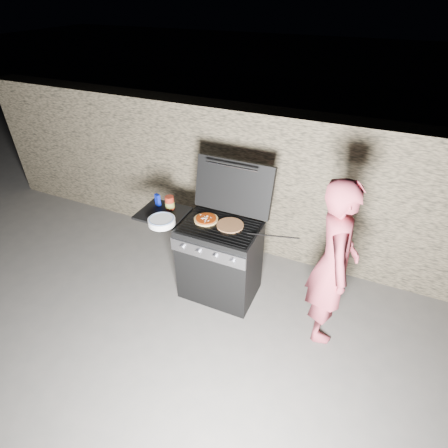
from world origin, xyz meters
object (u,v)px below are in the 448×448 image
at_px(sauce_jar, 170,203).
at_px(person, 333,264).
at_px(pizza_topped, 206,219).
at_px(gas_grill, 199,255).

bearing_deg(sauce_jar, person, -4.32).
relative_size(pizza_topped, person, 0.15).
bearing_deg(person, gas_grill, 74.09).
distance_m(gas_grill, person, 1.45).
distance_m(gas_grill, pizza_topped, 0.48).
bearing_deg(pizza_topped, gas_grill, -152.41).
xyz_separation_m(gas_grill, person, (1.39, -0.04, 0.39)).
bearing_deg(pizza_topped, person, -3.50).
xyz_separation_m(gas_grill, pizza_topped, (0.08, 0.04, 0.47)).
distance_m(pizza_topped, person, 1.32).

